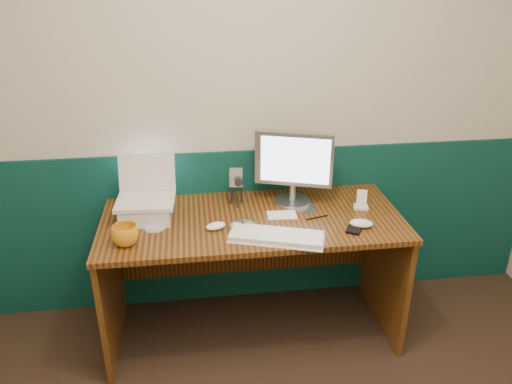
{
  "coord_description": "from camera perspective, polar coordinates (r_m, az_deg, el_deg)",
  "views": [
    {
      "loc": [
        -0.39,
        -0.96,
        1.99
      ],
      "look_at": [
        -0.1,
        1.23,
        0.97
      ],
      "focal_mm": 35.0,
      "sensor_mm": 36.0,
      "label": 1
    }
  ],
  "objects": [
    {
      "name": "papers",
      "position": [
        2.69,
        2.97,
        -2.65
      ],
      "size": [
        0.16,
        0.11,
        0.0
      ],
      "primitive_type": "cube",
      "rotation": [
        0.0,
        0.0,
        -0.04
      ],
      "color": "silver",
      "rests_on": "desk"
    },
    {
      "name": "mouse_left",
      "position": [
        2.55,
        -4.62,
        -3.89
      ],
      "size": [
        0.12,
        0.09,
        0.04
      ],
      "primitive_type": "ellipsoid",
      "rotation": [
        0.0,
        0.0,
        0.33
      ],
      "color": "white",
      "rests_on": "desk"
    },
    {
      "name": "keyboard",
      "position": [
        2.46,
        2.34,
        -5.18
      ],
      "size": [
        0.48,
        0.29,
        0.03
      ],
      "primitive_type": "cube",
      "rotation": [
        0.0,
        0.0,
        -0.33
      ],
      "color": "white",
      "rests_on": "desk"
    },
    {
      "name": "mouse_right",
      "position": [
        2.62,
        11.94,
        -3.52
      ],
      "size": [
        0.14,
        0.1,
        0.04
      ],
      "primitive_type": "ellipsoid",
      "rotation": [
        0.0,
        0.0,
        -0.27
      ],
      "color": "white",
      "rests_on": "desk"
    },
    {
      "name": "music_player",
      "position": [
        2.8,
        11.98,
        -0.68
      ],
      "size": [
        0.06,
        0.04,
        0.09
      ],
      "primitive_type": "cube",
      "rotation": [
        -0.17,
        0.0,
        -0.25
      ],
      "color": "white",
      "rests_on": "dock"
    },
    {
      "name": "desk",
      "position": [
        2.85,
        -0.4,
        -9.65
      ],
      "size": [
        1.6,
        0.7,
        0.75
      ],
      "primitive_type": "cube",
      "color": "#361D09",
      "rests_on": "ground"
    },
    {
      "name": "laptop",
      "position": [
        2.62,
        -12.74,
        1.15
      ],
      "size": [
        0.31,
        0.25,
        0.25
      ],
      "primitive_type": null,
      "rotation": [
        0.0,
        0.0,
        -0.06
      ],
      "color": "silver",
      "rests_on": "laptop_riser"
    },
    {
      "name": "pen",
      "position": [
        2.68,
        7.01,
        -2.89
      ],
      "size": [
        0.12,
        0.04,
        0.01
      ],
      "primitive_type": "cylinder",
      "rotation": [
        0.0,
        1.57,
        0.27
      ],
      "color": "black",
      "rests_on": "desk"
    },
    {
      "name": "back_wall",
      "position": [
        2.83,
        0.55,
        9.65
      ],
      "size": [
        3.5,
        0.04,
        2.5
      ],
      "primitive_type": "cube",
      "color": "beige",
      "rests_on": "ground"
    },
    {
      "name": "pda",
      "position": [
        2.59,
        11.2,
        -4.09
      ],
      "size": [
        0.12,
        0.14,
        0.01
      ],
      "primitive_type": "cube",
      "rotation": [
        0.0,
        0.0,
        -0.51
      ],
      "color": "black",
      "rests_on": "desk"
    },
    {
      "name": "dock",
      "position": [
        2.82,
        11.89,
        -1.68
      ],
      "size": [
        0.09,
        0.08,
        0.01
      ],
      "primitive_type": "cube",
      "rotation": [
        0.0,
        0.0,
        -0.25
      ],
      "color": "white",
      "rests_on": "desk"
    },
    {
      "name": "cd_loose_a",
      "position": [
        2.62,
        -11.46,
        -4.02
      ],
      "size": [
        0.11,
        0.11,
        0.0
      ],
      "primitive_type": "cylinder",
      "color": "silver",
      "rests_on": "desk"
    },
    {
      "name": "laptop_riser",
      "position": [
        2.69,
        -12.41,
        -2.17
      ],
      "size": [
        0.27,
        0.23,
        0.09
      ],
      "primitive_type": "cube",
      "rotation": [
        0.0,
        0.0,
        -0.06
      ],
      "color": "silver",
      "rests_on": "desk"
    },
    {
      "name": "mug",
      "position": [
        2.47,
        -14.71,
        -4.8
      ],
      "size": [
        0.17,
        0.17,
        0.1
      ],
      "primitive_type": "imported",
      "rotation": [
        0.0,
        0.0,
        0.39
      ],
      "color": "orange",
      "rests_on": "desk"
    },
    {
      "name": "camcorder",
      "position": [
        2.76,
        -2.28,
        0.53
      ],
      "size": [
        0.11,
        0.15,
        0.21
      ],
      "primitive_type": null,
      "rotation": [
        0.0,
        0.0,
        -0.11
      ],
      "color": "#BBBAC0",
      "rests_on": "desk"
    },
    {
      "name": "cd_loose_b",
      "position": [
        2.78,
        5.59,
        -1.79
      ],
      "size": [
        0.13,
        0.13,
        0.0
      ],
      "primitive_type": "cylinder",
      "color": "#ACB5BC",
      "rests_on": "desk"
    },
    {
      "name": "wainscot",
      "position": [
        3.1,
        0.53,
        -3.91
      ],
      "size": [
        3.48,
        0.02,
        1.0
      ],
      "primitive_type": "cube",
      "color": "#08362F",
      "rests_on": "ground"
    },
    {
      "name": "cd_spindle",
      "position": [
        2.54,
        -1.48,
        -4.07
      ],
      "size": [
        0.13,
        0.13,
        0.03
      ],
      "primitive_type": "cylinder",
      "color": "silver",
      "rests_on": "desk"
    },
    {
      "name": "monitor",
      "position": [
        2.75,
        4.29,
        2.79
      ],
      "size": [
        0.44,
        0.25,
        0.43
      ],
      "primitive_type": null,
      "rotation": [
        0.0,
        0.0,
        -0.33
      ],
      "color": "#A4A5A9",
      "rests_on": "desk"
    }
  ]
}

